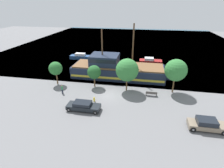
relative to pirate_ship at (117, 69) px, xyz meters
The scene contains 14 objects.
ground_plane 8.53m from the pirate_ship, 89.75° to the right, with size 160.00×160.00×0.00m, color slate.
water_surface 35.68m from the pirate_ship, 89.94° to the left, with size 80.00×80.00×0.00m, color #33566B.
pirate_ship is the anchor object (origin of this frame).
moored_boat_dockside 12.67m from the pirate_ship, 54.80° to the left, with size 5.73×2.21×1.52m.
moored_boat_outer 15.87m from the pirate_ship, 136.87° to the left, with size 6.75×1.92×1.65m.
parked_car_curb_front 20.35m from the pirate_ship, 47.10° to the right, with size 4.52×1.90×1.49m.
parked_car_curb_mid 13.86m from the pirate_ship, 101.78° to the right, with size 4.94×1.89×1.34m.
fire_hydrant 11.10m from the pirate_ship, 100.06° to the right, with size 0.42×0.25×0.76m.
bench_promenade_east 10.37m from the pirate_ship, 45.51° to the right, with size 1.90×0.45×0.85m.
pedestrian_walking_near 12.35m from the pirate_ship, 131.28° to the right, with size 0.32×0.32×1.62m.
tree_row_east 12.30m from the pirate_ship, 151.64° to the right, with size 2.53×2.53×4.52m.
tree_row_mideast 6.57m from the pirate_ship, 120.77° to the right, with size 2.53×2.53×4.20m.
tree_row_midwest 7.00m from the pirate_ship, 65.15° to the right, with size 3.98×3.98×5.93m.
tree_row_west 12.39m from the pirate_ship, 25.68° to the right, with size 3.74×3.74×6.05m.
Camera 1 is at (5.27, -25.98, 14.67)m, focal length 28.00 mm.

